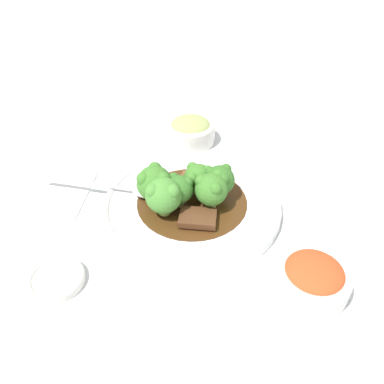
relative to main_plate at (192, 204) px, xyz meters
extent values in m
plane|color=silver|center=(0.00, 0.00, -0.01)|extent=(4.00, 4.00, 0.00)
cylinder|color=white|center=(0.00, 0.00, 0.00)|extent=(0.28, 0.28, 0.01)
torus|color=white|center=(0.00, 0.00, 0.00)|extent=(0.28, 0.28, 0.01)
cylinder|color=#4C2D14|center=(0.00, 0.00, 0.00)|extent=(0.18, 0.18, 0.00)
cube|color=brown|center=(0.04, 0.03, 0.01)|extent=(0.04, 0.06, 0.01)
cube|color=brown|center=(0.05, -0.01, 0.01)|extent=(0.04, 0.07, 0.01)
cube|color=#56331E|center=(-0.05, -0.01, 0.01)|extent=(0.04, 0.06, 0.01)
cylinder|color=#7FA84C|center=(-0.03, 0.04, 0.02)|extent=(0.02, 0.02, 0.01)
sphere|color=#4C8E38|center=(-0.03, 0.04, 0.04)|extent=(0.05, 0.05, 0.05)
sphere|color=#4C8E38|center=(-0.02, 0.04, 0.06)|extent=(0.02, 0.02, 0.02)
sphere|color=#4C8E38|center=(-0.04, 0.06, 0.06)|extent=(0.02, 0.02, 0.02)
sphere|color=#4C8E38|center=(-0.04, 0.03, 0.06)|extent=(0.02, 0.02, 0.02)
cylinder|color=#8EB756|center=(-0.01, 0.02, 0.02)|extent=(0.01, 0.01, 0.02)
sphere|color=#387028|center=(-0.01, 0.02, 0.04)|extent=(0.04, 0.04, 0.04)
sphere|color=#387028|center=(0.00, 0.03, 0.05)|extent=(0.02, 0.02, 0.02)
sphere|color=#387028|center=(-0.03, 0.02, 0.05)|extent=(0.02, 0.02, 0.02)
sphere|color=#387028|center=(-0.01, 0.01, 0.05)|extent=(0.02, 0.02, 0.02)
cylinder|color=#8EB756|center=(-0.02, -0.03, 0.02)|extent=(0.02, 0.02, 0.02)
sphere|color=#427F2D|center=(-0.02, -0.03, 0.04)|extent=(0.05, 0.05, 0.05)
sphere|color=#427F2D|center=(-0.01, -0.01, 0.06)|extent=(0.02, 0.02, 0.02)
sphere|color=#427F2D|center=(-0.03, -0.03, 0.06)|extent=(0.02, 0.02, 0.02)
sphere|color=#427F2D|center=(0.00, -0.04, 0.06)|extent=(0.02, 0.02, 0.02)
cylinder|color=#8EB756|center=(-0.01, 0.06, 0.02)|extent=(0.02, 0.02, 0.02)
sphere|color=#427F2D|center=(-0.01, 0.06, 0.04)|extent=(0.06, 0.06, 0.06)
sphere|color=#427F2D|center=(-0.01, 0.07, 0.06)|extent=(0.02, 0.02, 0.02)
sphere|color=#427F2D|center=(-0.01, 0.04, 0.06)|extent=(0.02, 0.02, 0.02)
sphere|color=#427F2D|center=(0.01, 0.06, 0.06)|extent=(0.02, 0.02, 0.02)
cylinder|color=#8EB756|center=(0.02, -0.01, 0.01)|extent=(0.02, 0.02, 0.01)
sphere|color=#427F2D|center=(0.02, -0.01, 0.04)|extent=(0.05, 0.05, 0.05)
sphere|color=#427F2D|center=(0.00, 0.00, 0.05)|extent=(0.02, 0.02, 0.02)
sphere|color=#427F2D|center=(0.02, -0.02, 0.05)|extent=(0.02, 0.02, 0.02)
sphere|color=#427F2D|center=(0.03, 0.00, 0.05)|extent=(0.02, 0.02, 0.02)
cylinder|color=#7FA84C|center=(0.01, -0.04, 0.02)|extent=(0.02, 0.02, 0.02)
sphere|color=#387028|center=(0.01, -0.04, 0.04)|extent=(0.05, 0.05, 0.05)
sphere|color=#387028|center=(-0.01, -0.05, 0.06)|extent=(0.02, 0.02, 0.02)
sphere|color=#387028|center=(0.02, -0.05, 0.06)|extent=(0.02, 0.02, 0.02)
sphere|color=#387028|center=(0.01, -0.03, 0.06)|extent=(0.02, 0.02, 0.02)
ellipsoid|color=silver|center=(0.01, 0.07, 0.02)|extent=(0.05, 0.06, 0.01)
cylinder|color=silver|center=(0.03, 0.18, 0.01)|extent=(0.04, 0.16, 0.01)
cylinder|color=white|center=(-0.16, -0.15, -0.01)|extent=(0.05, 0.05, 0.01)
cylinder|color=white|center=(-0.16, -0.15, 0.01)|extent=(0.09, 0.09, 0.03)
torus|color=white|center=(-0.16, -0.15, 0.02)|extent=(0.09, 0.09, 0.01)
ellipsoid|color=#D14C23|center=(-0.16, -0.15, 0.03)|extent=(0.07, 0.07, 0.02)
cylinder|color=white|center=(0.21, 0.01, -0.01)|extent=(0.05, 0.05, 0.01)
cylinder|color=white|center=(0.21, 0.01, 0.01)|extent=(0.10, 0.10, 0.04)
torus|color=white|center=(0.21, 0.01, 0.03)|extent=(0.10, 0.10, 0.01)
ellipsoid|color=#A3B266|center=(0.21, 0.01, 0.03)|extent=(0.08, 0.08, 0.03)
cylinder|color=white|center=(-0.15, 0.17, -0.01)|extent=(0.07, 0.07, 0.01)
torus|color=white|center=(-0.15, 0.17, 0.00)|extent=(0.07, 0.07, 0.01)
cube|color=white|center=(0.03, 0.22, -0.01)|extent=(0.13, 0.10, 0.01)
camera|label=1|loc=(-0.46, -0.01, 0.39)|focal=35.00mm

